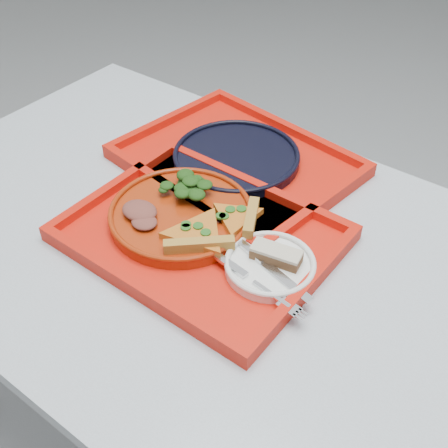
{
  "coord_description": "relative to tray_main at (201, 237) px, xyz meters",
  "views": [
    {
      "loc": [
        0.31,
        -0.57,
        1.43
      ],
      "look_at": [
        -0.13,
        0.02,
        0.78
      ],
      "focal_mm": 45.0,
      "sensor_mm": 36.0,
      "label": 1
    }
  ],
  "objects": [
    {
      "name": "table",
      "position": [
        0.16,
        0.01,
        -0.08
      ],
      "size": [
        1.6,
        0.8,
        0.75
      ],
      "color": "#97A0AA",
      "rests_on": "ground"
    },
    {
      "name": "tray_main",
      "position": [
        0.0,
        0.0,
        0.0
      ],
      "size": [
        0.45,
        0.35,
        0.01
      ],
      "primitive_type": "cube",
      "rotation": [
        0.0,
        0.0,
        -0.01
      ],
      "color": "red",
      "rests_on": "table"
    },
    {
      "name": "tray_far",
      "position": [
        -0.08,
        0.22,
        0.0
      ],
      "size": [
        0.49,
        0.41,
        0.01
      ],
      "primitive_type": "cube",
      "rotation": [
        0.0,
        0.0,
        -0.14
      ],
      "color": "red",
      "rests_on": "table"
    },
    {
      "name": "dinner_plate",
      "position": [
        -0.05,
        0.01,
        0.02
      ],
      "size": [
        0.26,
        0.26,
        0.02
      ],
      "primitive_type": "cylinder",
      "color": "#952709",
      "rests_on": "tray_main"
    },
    {
      "name": "side_plate",
      "position": [
        0.14,
        0.0,
        0.01
      ],
      "size": [
        0.15,
        0.15,
        0.01
      ],
      "primitive_type": "cylinder",
      "color": "white",
      "rests_on": "tray_main"
    },
    {
      "name": "navy_plate",
      "position": [
        -0.08,
        0.22,
        0.01
      ],
      "size": [
        0.26,
        0.26,
        0.02
      ],
      "primitive_type": "cylinder",
      "color": "black",
      "rests_on": "tray_far"
    },
    {
      "name": "pizza_slice_a",
      "position": [
        0.01,
        -0.02,
        0.03
      ],
      "size": [
        0.18,
        0.18,
        0.02
      ],
      "primitive_type": null,
      "rotation": [
        0.0,
        0.0,
        2.31
      ],
      "color": "gold",
      "rests_on": "dinner_plate"
    },
    {
      "name": "pizza_slice_b",
      "position": [
        0.04,
        0.05,
        0.03
      ],
      "size": [
        0.14,
        0.13,
        0.02
      ],
      "primitive_type": null,
      "rotation": [
        0.0,
        0.0,
        3.62
      ],
      "color": "gold",
      "rests_on": "dinner_plate"
    },
    {
      "name": "salad_heap",
      "position": [
        -0.08,
        0.06,
        0.04
      ],
      "size": [
        0.08,
        0.07,
        0.04
      ],
      "primitive_type": "ellipsoid",
      "color": "black",
      "rests_on": "dinner_plate"
    },
    {
      "name": "meat_portion",
      "position": [
        -0.11,
        -0.04,
        0.03
      ],
      "size": [
        0.07,
        0.05,
        0.02
      ],
      "primitive_type": "ellipsoid",
      "color": "brown",
      "rests_on": "dinner_plate"
    },
    {
      "name": "dessert_bar",
      "position": [
        0.15,
        0.01,
        0.03
      ],
      "size": [
        0.09,
        0.05,
        0.02
      ],
      "rotation": [
        0.0,
        0.0,
        0.19
      ],
      "color": "#52341B",
      "rests_on": "side_plate"
    },
    {
      "name": "knife",
      "position": [
        0.15,
        -0.01,
        0.02
      ],
      "size": [
        0.18,
        0.06,
        0.01
      ],
      "primitive_type": "cube",
      "rotation": [
        0.0,
        0.0,
        -0.25
      ],
      "color": "silver",
      "rests_on": "side_plate"
    },
    {
      "name": "fork",
      "position": [
        0.15,
        -0.05,
        0.02
      ],
      "size": [
        0.19,
        0.05,
        0.01
      ],
      "primitive_type": "cube",
      "rotation": [
        0.0,
        0.0,
        -0.14
      ],
      "color": "silver",
      "rests_on": "side_plate"
    }
  ]
}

